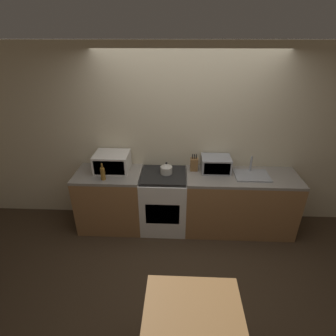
{
  "coord_description": "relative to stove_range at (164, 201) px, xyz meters",
  "views": [
    {
      "loc": [
        -0.11,
        -2.4,
        2.66
      ],
      "look_at": [
        -0.25,
        0.73,
        1.05
      ],
      "focal_mm": 28.0,
      "sensor_mm": 36.0,
      "label": 1
    }
  ],
  "objects": [
    {
      "name": "microwave",
      "position": [
        -0.74,
        0.09,
        0.58
      ],
      "size": [
        0.48,
        0.39,
        0.26
      ],
      "color": "silver",
      "rests_on": "counter_left_run"
    },
    {
      "name": "sink_basin",
      "position": [
        1.23,
        0.01,
        0.47
      ],
      "size": [
        0.47,
        0.35,
        0.24
      ],
      "color": "#999BA0",
      "rests_on": "counter_right_run"
    },
    {
      "name": "bottle",
      "position": [
        -0.8,
        -0.18,
        0.54
      ],
      "size": [
        0.06,
        0.06,
        0.24
      ],
      "color": "olive",
      "rests_on": "counter_left_run"
    },
    {
      "name": "kettle",
      "position": [
        0.04,
        0.03,
        0.53
      ],
      "size": [
        0.17,
        0.17,
        0.17
      ],
      "color": "beige",
      "rests_on": "stove_range"
    },
    {
      "name": "counter_right_run",
      "position": [
        1.11,
        0.0,
        0.0
      ],
      "size": [
        1.56,
        0.62,
        0.9
      ],
      "color": "olive",
      "rests_on": "ground_plane"
    },
    {
      "name": "dining_table",
      "position": [
        0.34,
        -1.99,
        0.21
      ],
      "size": [
        0.77,
        0.74,
        0.77
      ],
      "color": "brown",
      "rests_on": "ground_plane"
    },
    {
      "name": "knife_block",
      "position": [
        0.43,
        0.15,
        0.55
      ],
      "size": [
        0.11,
        0.1,
        0.25
      ],
      "color": "brown",
      "rests_on": "counter_right_run"
    },
    {
      "name": "wall_back",
      "position": [
        0.32,
        0.34,
        0.85
      ],
      "size": [
        10.0,
        0.06,
        2.6
      ],
      "color": "beige",
      "rests_on": "ground_plane"
    },
    {
      "name": "toaster_oven",
      "position": [
        0.74,
        0.13,
        0.56
      ],
      "size": [
        0.41,
        0.31,
        0.22
      ],
      "color": "#999BA0",
      "rests_on": "counter_right_run"
    },
    {
      "name": "counter_left_run",
      "position": [
        -0.79,
        0.0,
        0.0
      ],
      "size": [
        0.93,
        0.62,
        0.9
      ],
      "color": "olive",
      "rests_on": "ground_plane"
    },
    {
      "name": "ground_plane",
      "position": [
        0.32,
        -0.83,
        -0.45
      ],
      "size": [
        16.0,
        16.0,
        0.0
      ],
      "primitive_type": "plane",
      "color": "#3D2D1E"
    },
    {
      "name": "stove_range",
      "position": [
        0.0,
        0.0,
        0.0
      ],
      "size": [
        0.65,
        0.62,
        0.9
      ],
      "color": "silver",
      "rests_on": "ground_plane"
    }
  ]
}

